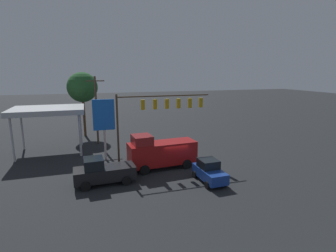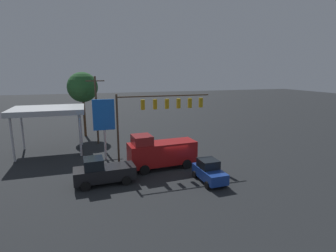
{
  "view_description": "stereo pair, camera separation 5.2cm",
  "coord_description": "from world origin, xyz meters",
  "px_view_note": "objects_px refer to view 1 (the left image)",
  "views": [
    {
      "loc": [
        8.15,
        24.1,
        9.62
      ],
      "look_at": [
        0.0,
        -2.0,
        3.93
      ],
      "focal_mm": 28.0,
      "sensor_mm": 36.0,
      "label": 1
    },
    {
      "loc": [
        8.1,
        24.12,
        9.62
      ],
      "look_at": [
        0.0,
        -2.0,
        3.93
      ],
      "focal_mm": 28.0,
      "sensor_mm": 36.0,
      "label": 2
    }
  ],
  "objects_px": {
    "pickup_parked": "(103,172)",
    "delivery_truck": "(161,152)",
    "utility_pole": "(96,109)",
    "street_tree": "(82,87)",
    "price_sign": "(104,117)",
    "hatchback_crossing": "(209,171)",
    "traffic_signal_assembly": "(159,109)"
  },
  "relations": [
    {
      "from": "pickup_parked",
      "to": "delivery_truck",
      "type": "height_order",
      "value": "delivery_truck"
    },
    {
      "from": "utility_pole",
      "to": "street_tree",
      "type": "distance_m",
      "value": 5.91
    },
    {
      "from": "utility_pole",
      "to": "pickup_parked",
      "type": "relative_size",
      "value": 1.71
    },
    {
      "from": "price_sign",
      "to": "street_tree",
      "type": "xyz_separation_m",
      "value": [
        2.15,
        -12.06,
        2.58
      ]
    },
    {
      "from": "hatchback_crossing",
      "to": "street_tree",
      "type": "height_order",
      "value": "street_tree"
    },
    {
      "from": "price_sign",
      "to": "hatchback_crossing",
      "type": "bearing_deg",
      "value": 133.17
    },
    {
      "from": "price_sign",
      "to": "hatchback_crossing",
      "type": "height_order",
      "value": "price_sign"
    },
    {
      "from": "utility_pole",
      "to": "price_sign",
      "type": "bearing_deg",
      "value": 94.0
    },
    {
      "from": "hatchback_crossing",
      "to": "pickup_parked",
      "type": "xyz_separation_m",
      "value": [
        9.06,
        -2.28,
        0.16
      ]
    },
    {
      "from": "utility_pole",
      "to": "street_tree",
      "type": "bearing_deg",
      "value": -71.9
    },
    {
      "from": "pickup_parked",
      "to": "traffic_signal_assembly",
      "type": "bearing_deg",
      "value": -154.1
    },
    {
      "from": "price_sign",
      "to": "delivery_truck",
      "type": "distance_m",
      "value": 7.45
    },
    {
      "from": "utility_pole",
      "to": "price_sign",
      "type": "height_order",
      "value": "utility_pole"
    },
    {
      "from": "traffic_signal_assembly",
      "to": "utility_pole",
      "type": "relative_size",
      "value": 1.08
    },
    {
      "from": "traffic_signal_assembly",
      "to": "pickup_parked",
      "type": "height_order",
      "value": "traffic_signal_assembly"
    },
    {
      "from": "price_sign",
      "to": "street_tree",
      "type": "distance_m",
      "value": 12.52
    },
    {
      "from": "delivery_truck",
      "to": "utility_pole",
      "type": "bearing_deg",
      "value": -67.68
    },
    {
      "from": "traffic_signal_assembly",
      "to": "price_sign",
      "type": "xyz_separation_m",
      "value": [
        5.29,
        -3.4,
        -1.14
      ]
    },
    {
      "from": "traffic_signal_assembly",
      "to": "utility_pole",
      "type": "height_order",
      "value": "utility_pole"
    },
    {
      "from": "traffic_signal_assembly",
      "to": "pickup_parked",
      "type": "distance_m",
      "value": 8.32
    },
    {
      "from": "price_sign",
      "to": "traffic_signal_assembly",
      "type": "bearing_deg",
      "value": 147.25
    },
    {
      "from": "delivery_truck",
      "to": "pickup_parked",
      "type": "bearing_deg",
      "value": 16.74
    },
    {
      "from": "price_sign",
      "to": "street_tree",
      "type": "relative_size",
      "value": 0.7
    },
    {
      "from": "delivery_truck",
      "to": "street_tree",
      "type": "distance_m",
      "value": 18.9
    },
    {
      "from": "street_tree",
      "to": "traffic_signal_assembly",
      "type": "bearing_deg",
      "value": 115.67
    },
    {
      "from": "utility_pole",
      "to": "hatchback_crossing",
      "type": "distance_m",
      "value": 18.61
    },
    {
      "from": "traffic_signal_assembly",
      "to": "price_sign",
      "type": "bearing_deg",
      "value": -32.75
    },
    {
      "from": "hatchback_crossing",
      "to": "delivery_truck",
      "type": "distance_m",
      "value": 5.57
    },
    {
      "from": "traffic_signal_assembly",
      "to": "utility_pole",
      "type": "distance_m",
      "value": 11.95
    },
    {
      "from": "pickup_parked",
      "to": "street_tree",
      "type": "xyz_separation_m",
      "value": [
        1.45,
        -18.7,
        6.24
      ]
    },
    {
      "from": "utility_pole",
      "to": "price_sign",
      "type": "relative_size",
      "value": 1.35
    },
    {
      "from": "delivery_truck",
      "to": "price_sign",
      "type": "bearing_deg",
      "value": -44.72
    }
  ]
}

